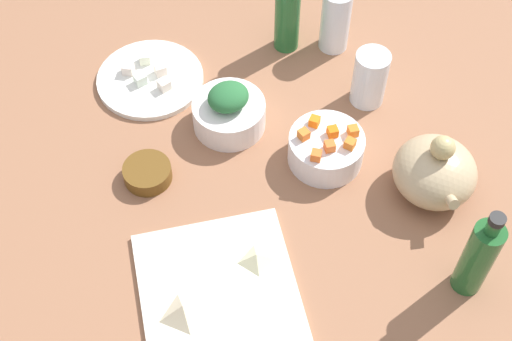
{
  "coord_description": "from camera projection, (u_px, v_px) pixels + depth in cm",
  "views": [
    {
      "loc": [
        73.87,
        -13.26,
        110.53
      ],
      "look_at": [
        0.0,
        0.0,
        8.0
      ],
      "focal_mm": 49.98,
      "sensor_mm": 36.0,
      "label": 1
    }
  ],
  "objects": [
    {
      "name": "tofu_cube_0",
      "position": [
        160.0,
        69.0,
        1.46
      ],
      "size": [
        2.69,
        2.69,
        2.2
      ],
      "primitive_type": "cube",
      "rotation": [
        0.0,
        0.0,
        0.26
      ],
      "color": "white",
      "rests_on": "plate_tofu"
    },
    {
      "name": "dumpling_1",
      "position": [
        183.0,
        310.0,
        1.14
      ],
      "size": [
        6.28,
        6.76,
        3.11
      ],
      "primitive_type": "pyramid",
      "rotation": [
        0.0,
        0.0,
        1.73
      ],
      "color": "beige",
      "rests_on": "cutting_board"
    },
    {
      "name": "dumpling_0",
      "position": [
        256.0,
        258.0,
        1.2
      ],
      "size": [
        4.55,
        4.9,
        2.17
      ],
      "primitive_type": "pyramid",
      "rotation": [
        0.0,
        0.0,
        4.68
      ],
      "color": "beige",
      "rests_on": "cutting_board"
    },
    {
      "name": "carrot_cube_6",
      "position": [
        333.0,
        132.0,
        1.3
      ],
      "size": [
        1.95,
        1.95,
        1.8
      ],
      "primitive_type": "cube",
      "rotation": [
        0.0,
        0.0,
        1.66
      ],
      "color": "orange",
      "rests_on": "bowl_carrots"
    },
    {
      "name": "tofu_cube_4",
      "position": [
        128.0,
        69.0,
        1.46
      ],
      "size": [
        2.8,
        2.8,
        2.2
      ],
      "primitive_type": "cube",
      "rotation": [
        0.0,
        0.0,
        1.24
      ],
      "color": "white",
      "rests_on": "plate_tofu"
    },
    {
      "name": "carrot_cube_0",
      "position": [
        314.0,
        121.0,
        1.31
      ],
      "size": [
        2.49,
        2.49,
        1.8
      ],
      "primitive_type": "cube",
      "rotation": [
        0.0,
        0.0,
        2.57
      ],
      "color": "orange",
      "rests_on": "bowl_carrots"
    },
    {
      "name": "teapot",
      "position": [
        435.0,
        171.0,
        1.26
      ],
      "size": [
        16.83,
        14.91,
        14.35
      ],
      "color": "tan",
      "rests_on": "tabletop"
    },
    {
      "name": "cutting_board",
      "position": [
        222.0,
        305.0,
        1.17
      ],
      "size": [
        33.42,
        27.31,
        1.0
      ],
      "primitive_type": "cube",
      "rotation": [
        0.0,
        0.0,
        0.05
      ],
      "color": "silver",
      "rests_on": "tabletop"
    },
    {
      "name": "tofu_cube_3",
      "position": [
        164.0,
        85.0,
        1.43
      ],
      "size": [
        2.98,
        2.98,
        2.2
      ],
      "primitive_type": "cube",
      "rotation": [
        0.0,
        0.0,
        2.07
      ],
      "color": "white",
      "rests_on": "plate_tofu"
    },
    {
      "name": "tabletop",
      "position": [
        256.0,
        191.0,
        1.32
      ],
      "size": [
        190.0,
        190.0,
        3.0
      ],
      "primitive_type": "cube",
      "color": "#936144",
      "rests_on": "ground"
    },
    {
      "name": "bottle_0",
      "position": [
        287.0,
        13.0,
        1.46
      ],
      "size": [
        5.28,
        5.28,
        21.77
      ],
      "color": "#24632F",
      "rests_on": "tabletop"
    },
    {
      "name": "drinking_glass_0",
      "position": [
        370.0,
        78.0,
        1.39
      ],
      "size": [
        6.81,
        6.81,
        11.93
      ],
      "primitive_type": "cylinder",
      "color": "white",
      "rests_on": "tabletop"
    },
    {
      "name": "carrot_cube_5",
      "position": [
        330.0,
        146.0,
        1.28
      ],
      "size": [
        1.91,
        1.91,
        1.8
      ],
      "primitive_type": "cube",
      "rotation": [
        0.0,
        0.0,
        1.64
      ],
      "color": "orange",
      "rests_on": "bowl_carrots"
    },
    {
      "name": "tofu_cube_1",
      "position": [
        140.0,
        79.0,
        1.44
      ],
      "size": [
        2.86,
        2.86,
        2.2
      ],
      "primitive_type": "cube",
      "rotation": [
        0.0,
        0.0,
        0.38
      ],
      "color": "white",
      "rests_on": "plate_tofu"
    },
    {
      "name": "drinking_glass_1",
      "position": [
        335.0,
        20.0,
        1.47
      ],
      "size": [
        6.18,
        6.18,
        14.15
      ],
      "primitive_type": "cylinder",
      "color": "white",
      "rests_on": "tabletop"
    },
    {
      "name": "carrot_cube_1",
      "position": [
        316.0,
        154.0,
        1.27
      ],
      "size": [
        2.38,
        2.38,
        1.8
      ],
      "primitive_type": "cube",
      "rotation": [
        0.0,
        0.0,
        1.15
      ],
      "color": "orange",
      "rests_on": "bowl_carrots"
    },
    {
      "name": "chopped_greens_mound",
      "position": [
        228.0,
        97.0,
        1.33
      ],
      "size": [
        10.08,
        10.42,
        4.18
      ],
      "primitive_type": "ellipsoid",
      "rotation": [
        0.0,
        0.0,
        2.03
      ],
      "color": "#286635",
      "rests_on": "bowl_greens"
    },
    {
      "name": "carrot_cube_3",
      "position": [
        304.0,
        134.0,
        1.29
      ],
      "size": [
        2.39,
        2.39,
        1.8
      ],
      "primitive_type": "cube",
      "rotation": [
        0.0,
        0.0,
        2.0
      ],
      "color": "orange",
      "rests_on": "bowl_carrots"
    },
    {
      "name": "bowl_greens",
      "position": [
        229.0,
        115.0,
        1.38
      ],
      "size": [
        14.12,
        14.12,
        5.94
      ],
      "primitive_type": "cylinder",
      "color": "white",
      "rests_on": "tabletop"
    },
    {
      "name": "plate_tofu",
      "position": [
        150.0,
        79.0,
        1.46
      ],
      "size": [
        21.87,
        21.87,
        1.2
      ],
      "primitive_type": "cylinder",
      "color": "white",
      "rests_on": "tabletop"
    },
    {
      "name": "bottle_1",
      "position": [
        478.0,
        257.0,
        1.12
      ],
      "size": [
        5.05,
        5.05,
        20.35
      ],
      "color": "#235D2A",
      "rests_on": "tabletop"
    },
    {
      "name": "carrot_cube_2",
      "position": [
        350.0,
        144.0,
        1.28
      ],
      "size": [
        2.54,
        2.54,
        1.8
      ],
      "primitive_type": "cube",
      "rotation": [
        0.0,
        0.0,
        2.44
      ],
      "color": "orange",
      "rests_on": "bowl_carrots"
    },
    {
      "name": "bowl_small_side",
      "position": [
        147.0,
        173.0,
        1.31
      ],
      "size": [
        8.95,
        8.95,
        3.02
      ],
      "primitive_type": "cylinder",
      "color": "brown",
      "rests_on": "tabletop"
    },
    {
      "name": "tofu_cube_2",
      "position": [
        145.0,
        58.0,
        1.47
      ],
      "size": [
        2.27,
        2.27,
        2.2
      ],
      "primitive_type": "cube",
      "rotation": [
        0.0,
        0.0,
        1.54
      ],
      "color": "white",
      "rests_on": "plate_tofu"
    },
    {
      "name": "bowl_carrots",
      "position": [
        326.0,
        149.0,
        1.32
      ],
      "size": [
        14.1,
        14.1,
        6.05
      ],
      "primitive_type": "cylinder",
      "color": "white",
      "rests_on": "tabletop"
    },
    {
      "name": "carrot_cube_4",
      "position": [
        353.0,
        131.0,
        1.3
      ],
      "size": [
        1.9,
        1.9,
        1.8
      ],
      "primitive_type": "cube",
      "rotation": [
        0.0,
        0.0,
        1.63
      ],
      "color": "orange",
      "rests_on": "bowl_carrots"
    }
  ]
}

